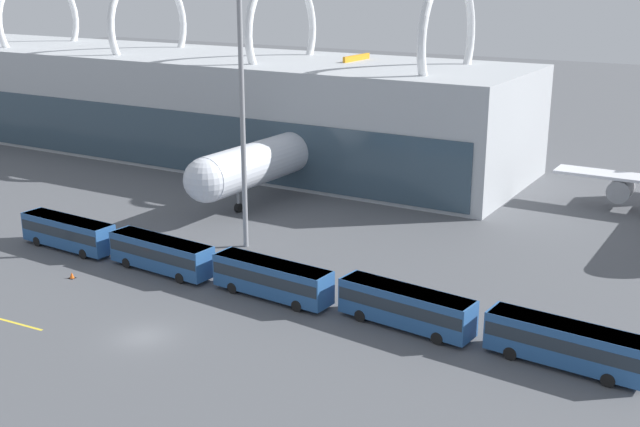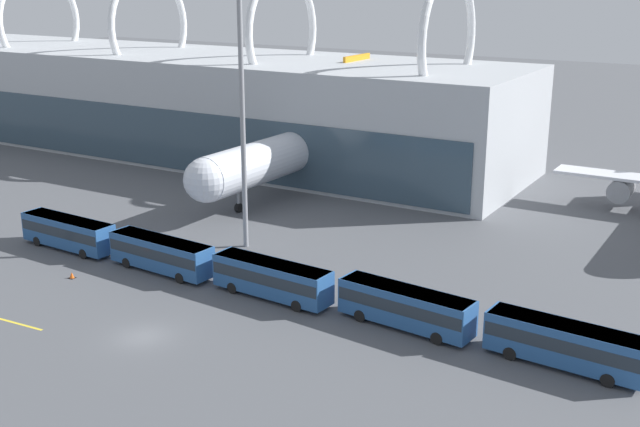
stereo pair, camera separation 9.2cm
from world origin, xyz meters
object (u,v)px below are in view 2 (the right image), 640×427
(shuttle_bus_4, at_px, (565,342))
(traffic_cone_0, at_px, (72,275))
(shuttle_bus_3, at_px, (406,305))
(shuttle_bus_1, at_px, (161,252))
(shuttle_bus_2, at_px, (272,277))
(airliner_at_gate_near, at_px, (298,150))
(floodlight_mast, at_px, (240,37))
(shuttle_bus_0, at_px, (68,231))

(shuttle_bus_4, distance_m, traffic_cone_0, 43.72)
(shuttle_bus_4, bearing_deg, shuttle_bus_3, -176.92)
(shuttle_bus_1, relative_size, shuttle_bus_3, 1.00)
(shuttle_bus_4, bearing_deg, shuttle_bus_2, -175.62)
(shuttle_bus_1, height_order, shuttle_bus_4, same)
(airliner_at_gate_near, bearing_deg, shuttle_bus_2, 29.64)
(airliner_at_gate_near, relative_size, shuttle_bus_4, 3.58)
(airliner_at_gate_near, xyz_separation_m, shuttle_bus_4, (42.43, -32.13, -3.23))
(shuttle_bus_3, height_order, floodlight_mast, floodlight_mast)
(floodlight_mast, bearing_deg, airliner_at_gate_near, 108.91)
(shuttle_bus_0, height_order, traffic_cone_0, shuttle_bus_0)
(shuttle_bus_1, bearing_deg, traffic_cone_0, -133.47)
(traffic_cone_0, bearing_deg, floodlight_mast, 61.15)
(airliner_at_gate_near, relative_size, shuttle_bus_2, 3.58)
(shuttle_bus_3, distance_m, traffic_cone_0, 31.48)
(shuttle_bus_4, relative_size, traffic_cone_0, 19.49)
(shuttle_bus_2, relative_size, shuttle_bus_4, 1.00)
(shuttle_bus_0, bearing_deg, floodlight_mast, 36.04)
(airliner_at_gate_near, distance_m, shuttle_bus_1, 32.84)
(shuttle_bus_1, xyz_separation_m, shuttle_bus_3, (24.87, 0.37, 0.00))
(shuttle_bus_2, height_order, shuttle_bus_4, same)
(floodlight_mast, distance_m, traffic_cone_0, 27.30)
(shuttle_bus_2, bearing_deg, shuttle_bus_4, 3.99)
(shuttle_bus_2, bearing_deg, floodlight_mast, 138.71)
(shuttle_bus_3, bearing_deg, airliner_at_gate_near, 139.05)
(traffic_cone_0, bearing_deg, shuttle_bus_1, 42.53)
(airliner_at_gate_near, xyz_separation_m, floodlight_mast, (7.64, -22.31, 15.95))
(shuttle_bus_2, bearing_deg, shuttle_bus_3, 5.29)
(shuttle_bus_3, bearing_deg, shuttle_bus_0, -173.79)
(shuttle_bus_0, xyz_separation_m, traffic_cone_0, (6.42, -5.63, -1.62))
(shuttle_bus_0, bearing_deg, shuttle_bus_2, 2.48)
(shuttle_bus_2, bearing_deg, shuttle_bus_1, -176.11)
(shuttle_bus_2, relative_size, traffic_cone_0, 19.47)
(shuttle_bus_0, height_order, shuttle_bus_2, same)
(shuttle_bus_3, xyz_separation_m, traffic_cone_0, (-30.88, -5.89, -1.62))
(shuttle_bus_0, xyz_separation_m, shuttle_bus_3, (37.30, 0.26, 0.00))
(shuttle_bus_1, bearing_deg, shuttle_bus_4, 4.22)
(shuttle_bus_2, bearing_deg, airliner_at_gate_near, 122.31)
(airliner_at_gate_near, xyz_separation_m, shuttle_bus_2, (17.56, -32.24, -3.23))
(airliner_at_gate_near, bearing_deg, shuttle_bus_0, -11.74)
(airliner_at_gate_near, bearing_deg, shuttle_bus_3, 44.30)
(shuttle_bus_0, height_order, floodlight_mast, floodlight_mast)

